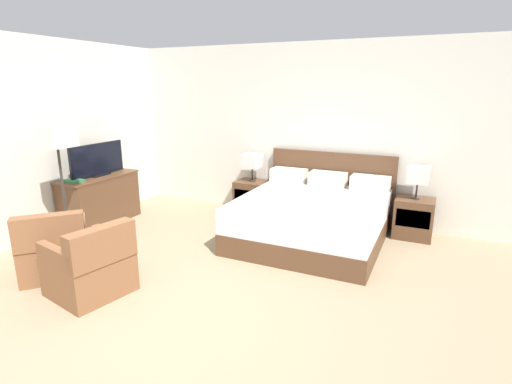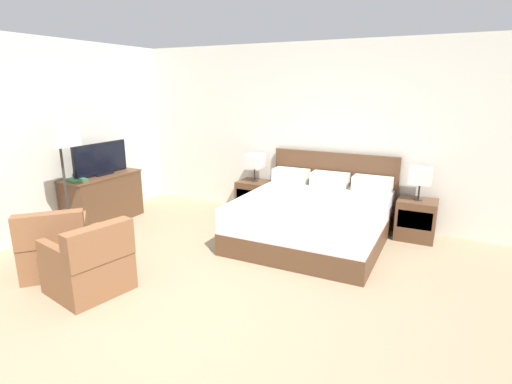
# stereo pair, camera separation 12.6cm
# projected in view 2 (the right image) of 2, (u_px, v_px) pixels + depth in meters

# --- Properties ---
(ground_plane) EXTENTS (10.33, 10.33, 0.00)m
(ground_plane) POSITION_uv_depth(u_px,v_px,m) (164.00, 323.00, 3.55)
(ground_plane) COLOR #998466
(wall_back) EXTENTS (6.94, 0.06, 2.68)m
(wall_back) POSITION_uv_depth(u_px,v_px,m) (303.00, 132.00, 6.20)
(wall_back) COLOR silver
(wall_back) RESTS_ON ground
(wall_left) EXTENTS (0.06, 5.24, 2.68)m
(wall_left) POSITION_uv_depth(u_px,v_px,m) (62.00, 137.00, 5.69)
(wall_left) COLOR silver
(wall_left) RESTS_ON ground
(bed) EXTENTS (1.90, 1.96, 1.08)m
(bed) POSITION_uv_depth(u_px,v_px,m) (313.00, 217.00, 5.37)
(bed) COLOR brown
(bed) RESTS_ON ground
(nightstand_left) EXTENTS (0.51, 0.44, 0.55)m
(nightstand_left) POSITION_uv_depth(u_px,v_px,m) (255.00, 197.00, 6.51)
(nightstand_left) COLOR brown
(nightstand_left) RESTS_ON ground
(nightstand_right) EXTENTS (0.51, 0.44, 0.55)m
(nightstand_right) POSITION_uv_depth(u_px,v_px,m) (416.00, 219.00, 5.44)
(nightstand_right) COLOR brown
(nightstand_right) RESTS_ON ground
(table_lamp_left) EXTENTS (0.28, 0.28, 0.44)m
(table_lamp_left) POSITION_uv_depth(u_px,v_px,m) (255.00, 161.00, 6.36)
(table_lamp_left) COLOR #332D28
(table_lamp_left) RESTS_ON nightstand_left
(table_lamp_right) EXTENTS (0.28, 0.28, 0.44)m
(table_lamp_right) POSITION_uv_depth(u_px,v_px,m) (421.00, 176.00, 5.29)
(table_lamp_right) COLOR #332D28
(table_lamp_right) RESTS_ON nightstand_right
(dresser) EXTENTS (0.51, 1.21, 0.74)m
(dresser) POSITION_uv_depth(u_px,v_px,m) (103.00, 198.00, 6.11)
(dresser) COLOR brown
(dresser) RESTS_ON ground
(tv) EXTENTS (0.18, 0.98, 0.48)m
(tv) POSITION_uv_depth(u_px,v_px,m) (101.00, 160.00, 5.97)
(tv) COLOR black
(tv) RESTS_ON dresser
(book_red_cover) EXTENTS (0.28, 0.22, 0.03)m
(book_red_cover) POSITION_uv_depth(u_px,v_px,m) (77.00, 180.00, 5.64)
(book_red_cover) COLOR #2D7042
(book_red_cover) RESTS_ON dresser
(armchair_by_window) EXTENTS (0.97, 0.97, 0.76)m
(armchair_by_window) POSITION_uv_depth(u_px,v_px,m) (55.00, 248.00, 4.46)
(armchair_by_window) COLOR brown
(armchair_by_window) RESTS_ON ground
(armchair_companion) EXTENTS (0.81, 0.80, 0.76)m
(armchair_companion) POSITION_uv_depth(u_px,v_px,m) (90.00, 266.00, 4.02)
(armchair_companion) COLOR brown
(armchair_companion) RESTS_ON ground
(floor_lamp) EXTENTS (0.34, 0.34, 1.59)m
(floor_lamp) POSITION_uv_depth(u_px,v_px,m) (60.00, 144.00, 4.89)
(floor_lamp) COLOR #332D28
(floor_lamp) RESTS_ON ground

